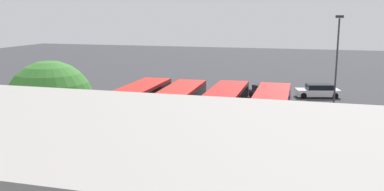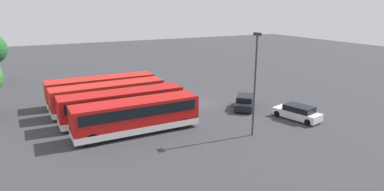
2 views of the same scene
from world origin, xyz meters
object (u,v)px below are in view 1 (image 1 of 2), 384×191
(bus_single_deck_fourth, at_px, (134,105))
(car_hatchback_silver, at_px, (266,93))
(bus_single_deck_second, at_px, (223,109))
(car_small_green, at_px, (318,91))
(bus_single_deck_near_end, at_px, (271,111))
(lamp_post_tall, at_px, (337,57))
(bus_single_deck_third, at_px, (176,107))

(bus_single_deck_fourth, height_order, car_hatchback_silver, bus_single_deck_fourth)
(bus_single_deck_second, relative_size, car_small_green, 2.44)
(bus_single_deck_near_end, bearing_deg, bus_single_deck_fourth, 3.35)
(bus_single_deck_near_end, xyz_separation_m, lamp_post_tall, (-5.01, -8.65, 3.43))
(bus_single_deck_second, distance_m, car_hatchback_silver, 12.95)
(bus_single_deck_near_end, distance_m, bus_single_deck_fourth, 10.87)
(bus_single_deck_second, relative_size, bus_single_deck_fourth, 0.98)
(bus_single_deck_second, relative_size, car_hatchback_silver, 2.74)
(car_small_green, bearing_deg, bus_single_deck_second, 64.25)
(bus_single_deck_third, height_order, bus_single_deck_fourth, same)
(bus_single_deck_fourth, bearing_deg, car_hatchback_silver, -125.19)
(bus_single_deck_fourth, xyz_separation_m, car_hatchback_silver, (-9.29, -13.18, -0.92))
(car_hatchback_silver, bearing_deg, bus_single_deck_second, 80.64)
(bus_single_deck_third, relative_size, car_small_green, 2.42)
(bus_single_deck_near_end, bearing_deg, car_small_green, -103.82)
(bus_single_deck_near_end, bearing_deg, bus_single_deck_second, 3.09)
(bus_single_deck_second, bearing_deg, car_small_green, -115.75)
(bus_single_deck_near_end, distance_m, lamp_post_tall, 10.57)
(car_hatchback_silver, bearing_deg, bus_single_deck_third, 66.46)
(bus_single_deck_second, xyz_separation_m, bus_single_deck_third, (3.66, 0.48, -0.00))
(bus_single_deck_second, xyz_separation_m, car_small_green, (-7.36, -15.25, -0.92))
(bus_single_deck_third, xyz_separation_m, lamp_post_tall, (-12.32, -9.33, 3.43))
(bus_single_deck_third, bearing_deg, bus_single_deck_second, -172.58)
(bus_single_deck_near_end, height_order, lamp_post_tall, lamp_post_tall)
(car_hatchback_silver, relative_size, car_small_green, 0.89)
(car_small_green, relative_size, lamp_post_tall, 0.56)
(bus_single_deck_near_end, relative_size, bus_single_deck_second, 0.93)
(bus_single_deck_second, bearing_deg, lamp_post_tall, -134.39)
(bus_single_deck_second, height_order, bus_single_deck_fourth, same)
(bus_single_deck_near_end, xyz_separation_m, bus_single_deck_second, (3.65, 0.20, 0.00))
(bus_single_deck_second, height_order, car_small_green, bus_single_deck_second)
(car_hatchback_silver, xyz_separation_m, lamp_post_tall, (-6.56, 3.89, 4.36))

